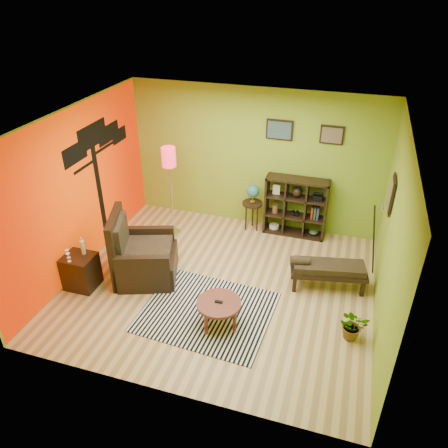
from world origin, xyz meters
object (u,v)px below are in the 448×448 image
(potted_plant, at_px, (353,328))
(armchair, at_px, (142,258))
(floor_lamp, at_px, (169,165))
(cube_shelf, at_px, (296,207))
(side_cabinet, at_px, (81,271))
(coffee_table, at_px, (219,305))
(globe_table, at_px, (253,196))
(bench, at_px, (327,269))

(potted_plant, bearing_deg, armchair, 173.13)
(armchair, relative_size, floor_lamp, 0.70)
(floor_lamp, distance_m, cube_shelf, 2.58)
(side_cabinet, bearing_deg, cube_shelf, 41.19)
(floor_lamp, bearing_deg, cube_shelf, 16.58)
(cube_shelf, height_order, potted_plant, cube_shelf)
(coffee_table, bearing_deg, armchair, 155.94)
(armchair, relative_size, cube_shelf, 1.05)
(coffee_table, relative_size, side_cabinet, 0.73)
(floor_lamp, height_order, potted_plant, floor_lamp)
(side_cabinet, relative_size, globe_table, 0.92)
(coffee_table, xyz_separation_m, potted_plant, (1.92, 0.30, -0.17))
(floor_lamp, xyz_separation_m, bench, (3.10, -0.85, -1.10))
(cube_shelf, bearing_deg, coffee_table, -102.71)
(floor_lamp, xyz_separation_m, potted_plant, (3.60, -1.91, -1.29))
(coffee_table, distance_m, bench, 1.97)
(coffee_table, relative_size, potted_plant, 1.45)
(bench, bearing_deg, side_cabinet, -163.08)
(coffee_table, height_order, armchair, armchair)
(floor_lamp, xyz_separation_m, globe_table, (1.47, 0.61, -0.72))
(floor_lamp, bearing_deg, coffee_table, -52.79)
(coffee_table, xyz_separation_m, cube_shelf, (0.65, 2.90, 0.25))
(globe_table, bearing_deg, coffee_table, -85.79)
(coffee_table, xyz_separation_m, bench, (1.42, 1.36, 0.02))
(floor_lamp, relative_size, potted_plant, 3.97)
(side_cabinet, distance_m, globe_table, 3.50)
(side_cabinet, height_order, bench, side_cabinet)
(bench, bearing_deg, potted_plant, -64.85)
(globe_table, relative_size, potted_plant, 2.15)
(coffee_table, relative_size, bench, 0.51)
(armchair, height_order, floor_lamp, floor_lamp)
(coffee_table, height_order, potted_plant, coffee_table)
(cube_shelf, height_order, bench, cube_shelf)
(side_cabinet, bearing_deg, armchair, 33.01)
(coffee_table, distance_m, floor_lamp, 2.99)
(globe_table, height_order, potted_plant, globe_table)
(bench, bearing_deg, armchair, -168.22)
(side_cabinet, distance_m, potted_plant, 4.39)
(globe_table, bearing_deg, bench, -41.90)
(cube_shelf, distance_m, potted_plant, 2.93)
(side_cabinet, bearing_deg, floor_lamp, 68.89)
(cube_shelf, bearing_deg, floor_lamp, -163.42)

